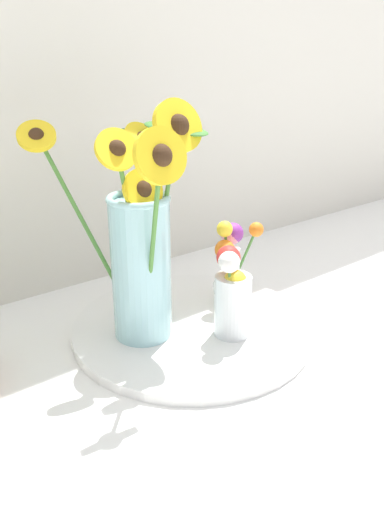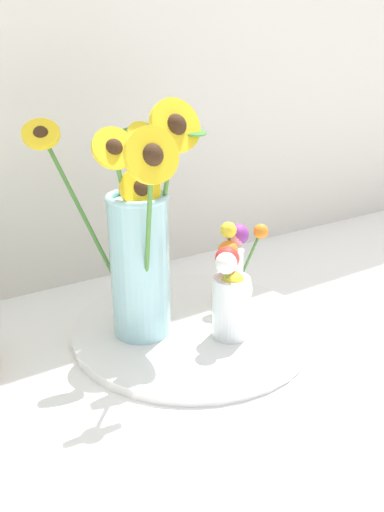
% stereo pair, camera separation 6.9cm
% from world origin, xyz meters
% --- Properties ---
extents(ground_plane, '(6.00, 6.00, 0.00)m').
position_xyz_m(ground_plane, '(0.00, 0.00, 0.00)').
color(ground_plane, white).
extents(serving_tray, '(0.43, 0.43, 0.02)m').
position_xyz_m(serving_tray, '(-0.03, 0.10, 0.01)').
color(serving_tray, white).
rests_on(serving_tray, ground_plane).
extents(mason_jar_sunflowers, '(0.25, 0.27, 0.39)m').
position_xyz_m(mason_jar_sunflowers, '(-0.12, 0.12, 0.18)').
color(mason_jar_sunflowers, '#9ED1D6').
rests_on(mason_jar_sunflowers, serving_tray).
extents(vase_small_center, '(0.07, 0.07, 0.16)m').
position_xyz_m(vase_small_center, '(-0.00, 0.03, 0.09)').
color(vase_small_center, white).
rests_on(vase_small_center, serving_tray).
extents(vase_bulb_right, '(0.09, 0.08, 0.17)m').
position_xyz_m(vase_bulb_right, '(0.08, 0.12, 0.09)').
color(vase_bulb_right, white).
rests_on(vase_bulb_right, serving_tray).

